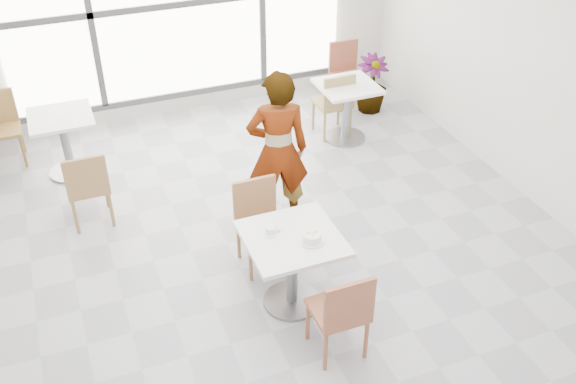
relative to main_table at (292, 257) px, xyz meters
name	(u,v)px	position (x,y,z in m)	size (l,w,h in m)	color
floor	(277,260)	(0.08, 0.59, -0.52)	(7.00, 7.00, 0.00)	#9E9EA5
wall_back	(178,2)	(0.08, 4.09, 0.98)	(6.00, 6.00, 0.00)	silver
wall_right	(558,72)	(3.08, 0.59, 0.98)	(7.00, 7.00, 0.00)	silver
window	(179,4)	(0.08, 4.03, 0.98)	(4.60, 0.07, 2.52)	white
main_table	(292,257)	(0.00, 0.00, 0.00)	(0.80, 0.80, 0.75)	silver
chair_near	(342,310)	(0.14, -0.72, -0.02)	(0.42, 0.42, 0.87)	#93523A
chair_far	(259,218)	(-0.07, 0.68, -0.02)	(0.42, 0.42, 0.87)	#97663F
oatmeal_bowl	(312,237)	(0.13, -0.12, 0.27)	(0.21, 0.21, 0.09)	white
coffee_cup	(270,230)	(-0.15, 0.11, 0.26)	(0.16, 0.13, 0.07)	white
person	(278,151)	(0.33, 1.21, 0.33)	(0.62, 0.41, 1.70)	black
bg_table_left	(64,136)	(-1.61, 2.99, -0.04)	(0.70, 0.70, 0.75)	silver
bg_table_right	(346,104)	(1.75, 2.54, -0.04)	(0.70, 0.70, 0.75)	white
bg_chair_left_near	(87,185)	(-1.49, 1.85, -0.02)	(0.42, 0.42, 0.87)	olive
bg_chair_left_far	(0,123)	(-2.28, 3.59, -0.02)	(0.42, 0.42, 0.87)	olive
bg_chair_right_near	(335,101)	(1.65, 2.65, -0.02)	(0.42, 0.42, 0.87)	#A1874F
bg_chair_right_far	(346,69)	(2.20, 3.49, -0.02)	(0.42, 0.42, 0.87)	#984F39
plant_right	(371,84)	(2.42, 3.14, -0.13)	(0.44, 0.44, 0.78)	#488943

